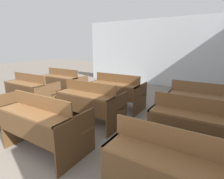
% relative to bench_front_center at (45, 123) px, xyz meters
% --- Properties ---
extents(wall_back, '(6.37, 0.06, 2.75)m').
position_rel_bench_front_center_xyz_m(wall_back, '(-0.30, 5.76, 0.88)').
color(wall_back, silver).
rests_on(wall_back, ground_plane).
extents(bench_front_center, '(1.30, 0.81, 0.95)m').
position_rel_bench_front_center_xyz_m(bench_front_center, '(0.00, 0.00, 0.00)').
color(bench_front_center, '#54371F').
rests_on(bench_front_center, ground_plane).
extents(bench_front_right, '(1.30, 0.81, 0.95)m').
position_rel_bench_front_center_xyz_m(bench_front_right, '(2.02, -0.03, 0.00)').
color(bench_front_right, brown).
rests_on(bench_front_right, ground_plane).
extents(bench_second_left, '(1.30, 0.81, 0.95)m').
position_rel_bench_front_center_xyz_m(bench_second_left, '(-2.03, 1.14, 0.00)').
color(bench_second_left, brown).
rests_on(bench_second_left, ground_plane).
extents(bench_second_center, '(1.30, 0.81, 0.95)m').
position_rel_bench_front_center_xyz_m(bench_second_center, '(-0.01, 1.17, 0.00)').
color(bench_second_center, '#54371F').
rests_on(bench_second_center, ground_plane).
extents(bench_second_right, '(1.30, 0.81, 0.95)m').
position_rel_bench_front_center_xyz_m(bench_second_right, '(2.05, 1.15, 0.00)').
color(bench_second_right, brown).
rests_on(bench_second_right, ground_plane).
extents(bench_third_left, '(1.30, 0.81, 0.95)m').
position_rel_bench_front_center_xyz_m(bench_third_left, '(-2.02, 2.31, 0.00)').
color(bench_third_left, brown).
rests_on(bench_third_left, ground_plane).
extents(bench_third_center, '(1.30, 0.81, 0.95)m').
position_rel_bench_front_center_xyz_m(bench_third_center, '(-0.01, 2.33, 0.00)').
color(bench_third_center, '#55381F').
rests_on(bench_third_center, ground_plane).
extents(bench_third_right, '(1.30, 0.81, 0.95)m').
position_rel_bench_front_center_xyz_m(bench_third_right, '(2.05, 2.32, 0.00)').
color(bench_third_right, brown).
rests_on(bench_third_right, ground_plane).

